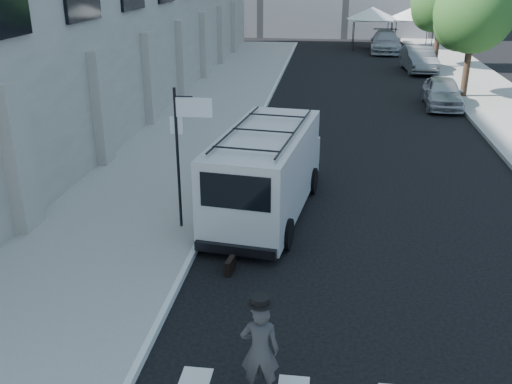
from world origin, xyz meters
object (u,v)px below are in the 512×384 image
(businessman, at_px, (260,350))
(cargo_van, at_px, (267,170))
(parked_car_a, at_px, (443,92))
(parked_car_c, at_px, (386,42))
(briefcase, at_px, (230,266))
(suitcase, at_px, (201,237))
(parked_car_b, at_px, (419,59))

(businessman, distance_m, cargo_van, 7.13)
(businessman, bearing_deg, parked_car_a, -110.64)
(parked_car_c, bearing_deg, briefcase, -96.82)
(briefcase, height_order, parked_car_c, parked_car_c)
(suitcase, height_order, parked_car_b, parked_car_b)
(cargo_van, xyz_separation_m, parked_car_b, (6.98, 22.95, -0.42))
(parked_car_b, relative_size, parked_car_c, 0.86)
(parked_car_b, bearing_deg, parked_car_a, -95.15)
(briefcase, xyz_separation_m, suitcase, (-0.88, 1.09, 0.12))
(businessman, bearing_deg, briefcase, -77.08)
(parked_car_b, bearing_deg, suitcase, -112.36)
(suitcase, distance_m, parked_car_c, 34.31)
(suitcase, bearing_deg, businessman, -85.89)
(businessman, relative_size, cargo_van, 0.26)
(parked_car_c, bearing_deg, suitcase, -98.57)
(businessman, height_order, parked_car_c, businessman)
(parked_car_a, distance_m, parked_car_b, 9.69)
(businessman, relative_size, parked_car_c, 0.30)
(businessman, bearing_deg, suitcase, -71.25)
(suitcase, xyz_separation_m, parked_car_c, (6.90, 33.61, 0.50))
(businessman, xyz_separation_m, briefcase, (-1.11, 3.67, -0.65))
(businessman, bearing_deg, parked_car_c, -101.17)
(briefcase, distance_m, suitcase, 1.41)
(cargo_van, relative_size, parked_car_a, 1.54)
(businessman, relative_size, briefcase, 3.75)
(parked_car_c, bearing_deg, parked_car_a, -83.12)
(cargo_van, bearing_deg, parked_car_a, 69.98)
(suitcase, relative_size, parked_car_c, 0.20)
(cargo_van, distance_m, parked_car_a, 14.92)
(suitcase, xyz_separation_m, parked_car_a, (8.12, 15.58, 0.41))
(parked_car_b, distance_m, parked_car_c, 8.45)
(suitcase, bearing_deg, parked_car_c, 59.89)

